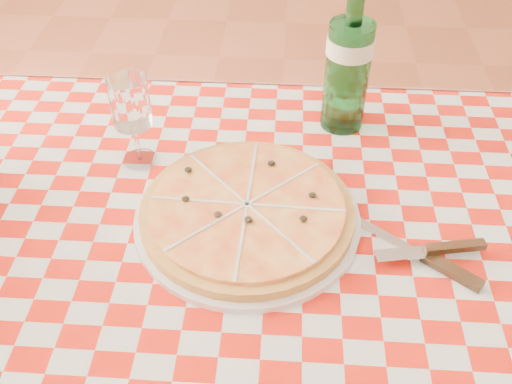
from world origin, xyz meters
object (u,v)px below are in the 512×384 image
(dining_table, at_px, (266,291))
(pizza_plate, at_px, (247,211))
(water_bottle, at_px, (349,54))
(wine_glass, at_px, (133,122))

(dining_table, height_order, pizza_plate, pizza_plate)
(dining_table, bearing_deg, water_bottle, 69.20)
(dining_table, xyz_separation_m, water_bottle, (0.12, 0.32, 0.24))
(dining_table, bearing_deg, wine_glass, 140.04)
(water_bottle, bearing_deg, pizza_plate, -120.48)
(dining_table, distance_m, water_bottle, 0.42)
(water_bottle, relative_size, wine_glass, 1.79)
(water_bottle, distance_m, wine_glass, 0.38)
(dining_table, height_order, wine_glass, wine_glass)
(water_bottle, height_order, wine_glass, water_bottle)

